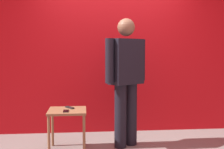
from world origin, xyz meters
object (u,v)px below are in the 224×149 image
Objects in this scene: side_table at (67,116)px; tv_remote at (70,107)px; standing_person at (126,75)px; cell_phone at (66,111)px.

tv_remote reaches higher than side_table.
standing_person reaches higher than cell_phone.
standing_person reaches higher than tv_remote.
tv_remote is at bearing 79.43° from cell_phone.
side_table is at bearing 83.72° from cell_phone.
side_table is at bearing -171.29° from standing_person.
standing_person is at bearing -34.64° from tv_remote.
cell_phone is at bearing -164.43° from standing_person.
cell_phone is 0.85× the size of tv_remote.
standing_person is 3.20× the size of side_table.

